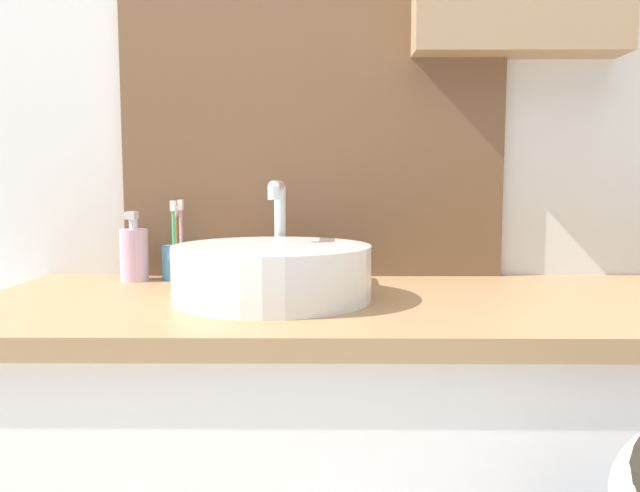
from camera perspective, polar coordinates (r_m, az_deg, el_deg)
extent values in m
cube|color=silver|center=(1.44, 4.82, 12.09)|extent=(3.20, 0.06, 2.50)
cube|color=brown|center=(1.40, -0.67, 14.26)|extent=(0.84, 0.02, 0.95)
cube|color=#B2C1CC|center=(1.40, -0.67, 14.30)|extent=(0.78, 0.01, 0.89)
cube|color=#99754C|center=(1.13, 5.87, -5.66)|extent=(1.47, 0.58, 0.03)
cylinder|color=white|center=(1.11, -4.40, -2.42)|extent=(0.35, 0.35, 0.10)
cylinder|color=silver|center=(1.11, -4.42, -0.13)|extent=(0.29, 0.29, 0.01)
cylinder|color=silver|center=(1.31, -3.67, 1.10)|extent=(0.02, 0.02, 0.20)
cylinder|color=silver|center=(1.22, -3.97, 5.48)|extent=(0.02, 0.16, 0.02)
cylinder|color=silver|center=(1.14, -4.27, 4.85)|extent=(0.02, 0.02, 0.02)
sphere|color=white|center=(1.31, 0.59, -1.87)|extent=(0.04, 0.04, 0.04)
cylinder|color=#4C93C6|center=(1.38, -12.89, -1.48)|extent=(0.07, 0.07, 0.07)
cylinder|color=pink|center=(1.37, -12.58, 0.79)|extent=(0.01, 0.01, 0.16)
cube|color=white|center=(1.36, -12.64, 3.68)|extent=(0.01, 0.02, 0.02)
cylinder|color=#E5CC4C|center=(1.38, -13.08, 0.54)|extent=(0.01, 0.01, 0.14)
cube|color=white|center=(1.38, -13.14, 3.11)|extent=(0.01, 0.02, 0.02)
cylinder|color=#47B26B|center=(1.36, -13.22, 0.71)|extent=(0.01, 0.01, 0.16)
cube|color=white|center=(1.35, -13.29, 3.59)|extent=(0.01, 0.02, 0.02)
cylinder|color=#CCA3BC|center=(1.38, -16.62, -0.79)|extent=(0.06, 0.06, 0.11)
cylinder|color=silver|center=(1.37, -16.70, 1.93)|extent=(0.02, 0.02, 0.02)
cube|color=silver|center=(1.36, -16.85, 2.70)|extent=(0.02, 0.03, 0.02)
cylinder|color=pink|center=(1.13, 24.67, -18.47)|extent=(0.01, 0.05, 0.12)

